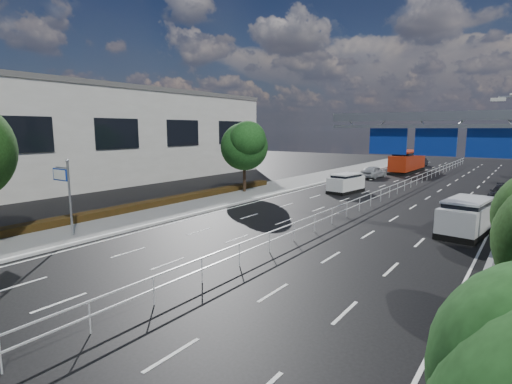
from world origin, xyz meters
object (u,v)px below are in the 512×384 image
Objects in this scene: silver_minivan at (467,217)px; parked_car_dark at (503,193)px; overhead_gantry at (451,136)px; parked_car_teal at (496,208)px; near_car_silver at (373,172)px; toilet_sign at (64,184)px; near_car_dark at (421,162)px; red_bus at (407,161)px; white_minivan at (346,183)px.

parked_car_dark is at bearing 93.52° from silver_minivan.
overhead_gantry is at bearing -91.45° from parked_car_dark.
silver_minivan is 13.83m from parked_car_dark.
silver_minivan is 6.41m from parked_car_teal.
overhead_gantry reaches higher than near_car_silver.
toilet_sign reaches higher than silver_minivan.
overhead_gantry is at bearing -93.00° from silver_minivan.
overhead_gantry reaches higher than near_car_dark.
red_bus is at bearing 117.17° from silver_minivan.
near_car_dark is at bearing 98.69° from white_minivan.
toilet_sign is 27.66m from parked_car_teal.
toilet_sign is 0.42× the size of overhead_gantry.
red_bus is 22.19m from parked_car_dark.
near_car_dark is at bearing 117.89° from parked_car_dark.
near_car_dark is (1.07, 19.64, -0.06)m from near_car_silver.
near_car_silver is (-12.74, 26.46, -4.86)m from overhead_gantry.
toilet_sign is 33.35m from parked_car_dark.
parked_car_teal is (12.64, -25.74, -0.95)m from red_bus.
white_minivan is at bearing -89.06° from red_bus.
red_bus is 2.28× the size of parked_car_teal.
toilet_sign is 0.99× the size of white_minivan.
toilet_sign is 1.04× the size of near_car_dark.
parked_car_teal is (0.96, 6.33, -0.39)m from silver_minivan.
near_car_silver reaches higher than parked_car_teal.
parked_car_dark is at bearing 112.33° from near_car_dark.
red_bus is 10.74m from near_car_dark.
red_bus is 9.14m from near_car_silver.
near_car_silver is 1.00× the size of parked_car_teal.
silver_minivan is at bearing 103.92° from near_car_dark.
red_bus is at bearing -94.28° from near_car_silver.
toilet_sign is at bearing -121.72° from parked_car_dark.
silver_minivan is at bearing -90.17° from parked_car_dark.
silver_minivan is at bearing -34.13° from white_minivan.
silver_minivan is (12.27, -42.76, 0.32)m from near_car_dark.
parked_car_teal is at bearing 88.52° from silver_minivan.
overhead_gantry is at bearing 29.60° from toilet_sign.
parked_car_dark is (-0.08, 7.47, 0.03)m from parked_car_teal.
overhead_gantry reaches higher than white_minivan.
overhead_gantry reaches higher than toilet_sign.
near_car_silver is 1.06× the size of near_car_dark.
white_minivan reaches higher than near_car_dark.
parked_car_dark is (1.48, 17.13, -4.97)m from overhead_gantry.
white_minivan is at bearing 103.99° from near_car_silver.
near_car_silver is (-1.74, 12.80, -0.14)m from white_minivan.
red_bus is 2.28× the size of near_car_silver.
toilet_sign is at bearing 88.54° from near_car_silver.
overhead_gantry is 29.76m from near_car_silver.
parked_car_dark is at bearing 85.07° from overhead_gantry.
silver_minivan reaches higher than near_car_dark.
overhead_gantry is 17.90m from parked_car_dark.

